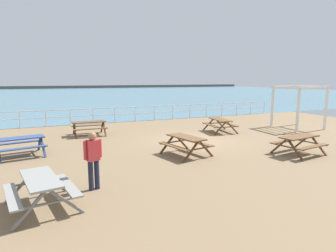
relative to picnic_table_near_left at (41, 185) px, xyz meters
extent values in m
cube|color=#846B4C|center=(7.08, 5.33, -0.68)|extent=(30.00, 24.00, 0.20)
cube|color=teal|center=(7.08, 58.08, -0.58)|extent=(142.00, 90.00, 0.01)
cube|color=#4C4C47|center=(7.08, 101.08, -0.58)|extent=(142.00, 6.00, 1.80)
cube|color=white|center=(7.08, 13.08, 0.47)|extent=(23.00, 0.06, 0.06)
cube|color=white|center=(7.08, 13.08, -0.01)|extent=(23.00, 0.05, 0.05)
cylinder|color=white|center=(-1.35, 13.08, -0.06)|extent=(0.07, 0.07, 1.05)
cylinder|color=white|center=(0.18, 13.08, -0.06)|extent=(0.07, 0.07, 1.05)
cylinder|color=white|center=(1.71, 13.08, -0.06)|extent=(0.07, 0.07, 1.05)
cylinder|color=white|center=(3.25, 13.08, -0.06)|extent=(0.07, 0.07, 1.05)
cylinder|color=white|center=(4.78, 13.08, -0.06)|extent=(0.07, 0.07, 1.05)
cylinder|color=white|center=(6.31, 13.08, -0.06)|extent=(0.07, 0.07, 1.05)
cylinder|color=white|center=(7.85, 13.08, -0.06)|extent=(0.07, 0.07, 1.05)
cylinder|color=white|center=(9.38, 13.08, -0.06)|extent=(0.07, 0.07, 1.05)
cylinder|color=white|center=(10.91, 13.08, -0.06)|extent=(0.07, 0.07, 1.05)
cylinder|color=white|center=(12.45, 13.08, -0.06)|extent=(0.07, 0.07, 1.05)
cylinder|color=white|center=(13.98, 13.08, -0.06)|extent=(0.07, 0.07, 1.05)
cylinder|color=white|center=(15.51, 13.08, -0.06)|extent=(0.07, 0.07, 1.05)
cylinder|color=white|center=(17.05, 13.08, -0.06)|extent=(0.07, 0.07, 1.05)
cylinder|color=white|center=(18.58, 13.08, -0.06)|extent=(0.07, 0.07, 1.05)
cube|color=gray|center=(0.00, 0.00, 0.17)|extent=(1.01, 1.90, 0.05)
cube|color=gray|center=(-0.61, -0.11, -0.13)|extent=(0.58, 1.82, 0.04)
cube|color=gray|center=(0.61, 0.11, -0.13)|extent=(0.58, 1.82, 0.04)
cube|color=slate|center=(-0.51, 0.70, -0.21)|extent=(0.79, 0.22, 0.79)
cube|color=slate|center=(0.23, 0.83, -0.21)|extent=(0.79, 0.22, 0.79)
cube|color=slate|center=(-0.14, 0.77, -0.16)|extent=(1.49, 0.33, 0.04)
cube|color=slate|center=(-0.23, -0.83, -0.21)|extent=(0.79, 0.22, 0.79)
cube|color=slate|center=(0.51, -0.70, -0.21)|extent=(0.79, 0.22, 0.79)
cube|color=slate|center=(0.14, -0.77, -0.16)|extent=(1.49, 0.33, 0.04)
cube|color=brown|center=(2.38, 8.90, 0.17)|extent=(1.81, 0.73, 0.05)
cube|color=brown|center=(2.39, 9.52, -0.13)|extent=(1.80, 0.29, 0.04)
cube|color=brown|center=(2.37, 8.28, -0.13)|extent=(1.80, 0.29, 0.04)
cube|color=#50351E|center=(3.16, 9.26, -0.21)|extent=(0.09, 0.79, 0.79)
cube|color=#50351E|center=(3.15, 8.51, -0.21)|extent=(0.09, 0.79, 0.79)
cube|color=#50351E|center=(3.16, 8.89, -0.16)|extent=(0.08, 1.50, 0.04)
cube|color=#50351E|center=(1.60, 9.28, -0.21)|extent=(0.09, 0.79, 0.79)
cube|color=#50351E|center=(1.59, 8.53, -0.21)|extent=(0.09, 0.79, 0.79)
cube|color=#50351E|center=(1.60, 8.91, -0.16)|extent=(0.08, 1.50, 0.04)
cube|color=#334C84|center=(-0.82, 5.48, 0.17)|extent=(1.90, 1.02, 0.05)
cube|color=#334C84|center=(-0.93, 6.09, -0.13)|extent=(1.82, 0.58, 0.04)
cube|color=#334C84|center=(-0.70, 4.87, -0.13)|extent=(1.82, 0.58, 0.04)
cube|color=navy|center=(-0.12, 5.99, -0.21)|extent=(0.22, 0.79, 0.79)
cube|color=navy|center=(0.02, 5.25, -0.21)|extent=(0.22, 0.79, 0.79)
cube|color=navy|center=(-0.05, 5.62, -0.16)|extent=(0.33, 1.49, 0.04)
cube|color=brown|center=(9.76, 1.23, 0.17)|extent=(1.88, 0.95, 0.05)
cube|color=brown|center=(9.67, 1.84, -0.13)|extent=(1.82, 0.51, 0.04)
cube|color=brown|center=(9.85, 0.61, -0.13)|extent=(1.82, 0.51, 0.04)
cube|color=#50351E|center=(10.48, 1.71, -0.21)|extent=(0.19, 0.80, 0.79)
cube|color=#50351E|center=(10.59, 0.97, -0.21)|extent=(0.19, 0.80, 0.79)
cube|color=#50351E|center=(10.53, 1.34, -0.16)|extent=(0.27, 1.49, 0.04)
cube|color=#50351E|center=(8.93, 1.49, -0.21)|extent=(0.19, 0.80, 0.79)
cube|color=#50351E|center=(9.04, 0.75, -0.21)|extent=(0.19, 0.80, 0.79)
cube|color=#50351E|center=(8.99, 1.12, -0.16)|extent=(0.27, 1.49, 0.04)
cube|color=brown|center=(9.61, 6.80, 0.17)|extent=(0.92, 1.87, 0.05)
cube|color=brown|center=(9.00, 6.88, -0.13)|extent=(0.48, 1.82, 0.04)
cube|color=brown|center=(10.23, 6.72, -0.13)|extent=(0.48, 1.82, 0.04)
cube|color=#50351E|center=(9.34, 7.62, -0.21)|extent=(0.80, 0.18, 0.79)
cube|color=#50351E|center=(10.08, 7.53, -0.21)|extent=(0.80, 0.18, 0.79)
cube|color=#50351E|center=(9.71, 7.57, -0.16)|extent=(1.50, 0.25, 0.04)
cube|color=#50351E|center=(9.14, 6.07, -0.21)|extent=(0.80, 0.18, 0.79)
cube|color=#50351E|center=(9.89, 5.98, -0.21)|extent=(0.80, 0.18, 0.79)
cube|color=#50351E|center=(9.52, 6.03, -0.16)|extent=(1.50, 0.25, 0.04)
cube|color=brown|center=(5.41, 2.98, 0.17)|extent=(1.07, 1.91, 0.05)
cube|color=brown|center=(4.81, 2.85, -0.13)|extent=(0.64, 1.81, 0.04)
cube|color=brown|center=(6.02, 3.11, -0.13)|extent=(0.64, 1.81, 0.04)
cube|color=#50351E|center=(4.88, 3.66, -0.21)|extent=(0.79, 0.25, 0.79)
cube|color=#50351E|center=(5.61, 3.82, -0.21)|extent=(0.79, 0.25, 0.79)
cube|color=#50351E|center=(5.25, 3.74, -0.16)|extent=(1.48, 0.38, 0.04)
cube|color=#50351E|center=(5.21, 2.14, -0.21)|extent=(0.79, 0.25, 0.79)
cube|color=#50351E|center=(5.94, 2.30, -0.21)|extent=(0.79, 0.25, 0.79)
cube|color=#50351E|center=(5.58, 2.22, -0.16)|extent=(1.48, 0.38, 0.04)
cylinder|color=#1E2338|center=(1.44, 0.73, -0.16)|extent=(0.14, 0.14, 0.85)
cylinder|color=#1E2338|center=(1.26, 0.69, -0.16)|extent=(0.14, 0.14, 0.85)
cube|color=red|center=(1.35, 0.71, 0.56)|extent=(0.38, 0.30, 0.58)
cylinder|color=red|center=(1.56, 0.77, 0.58)|extent=(0.09, 0.09, 0.52)
cylinder|color=red|center=(1.13, 0.66, 0.58)|extent=(0.09, 0.09, 0.52)
sphere|color=#9E7051|center=(1.35, 0.71, 0.96)|extent=(0.23, 0.23, 0.23)
cube|color=white|center=(16.17, 7.13, 0.67)|extent=(0.12, 0.12, 2.50)
cube|color=white|center=(16.05, 4.94, 0.67)|extent=(0.12, 0.12, 2.50)
cube|color=white|center=(13.98, 7.26, 0.67)|extent=(0.12, 0.12, 2.50)
cube|color=white|center=(13.85, 5.06, 0.67)|extent=(0.12, 0.12, 2.50)
cube|color=white|center=(16.11, 6.04, 1.98)|extent=(0.26, 2.44, 0.12)
cube|color=white|center=(13.92, 6.16, 1.98)|extent=(0.26, 2.44, 0.12)
cube|color=white|center=(15.08, 7.20, 1.98)|extent=(2.44, 0.26, 0.12)
cube|color=white|center=(14.95, 5.00, 1.98)|extent=(2.44, 0.26, 0.12)
cube|color=white|center=(13.92, 6.16, 2.10)|extent=(0.22, 2.56, 0.04)
cube|color=white|center=(14.46, 6.13, 2.10)|extent=(0.22, 2.56, 0.04)
cube|color=white|center=(15.01, 6.10, 2.10)|extent=(0.22, 2.56, 0.04)
cube|color=white|center=(15.56, 6.07, 2.10)|extent=(0.22, 2.56, 0.04)
cube|color=white|center=(16.11, 6.04, 2.10)|extent=(0.22, 2.56, 0.04)
camera|label=1|loc=(0.22, -7.14, 2.50)|focal=30.34mm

